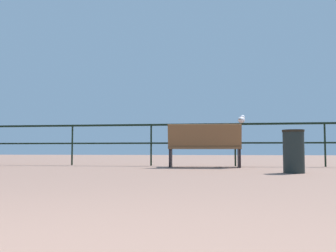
{
  "coord_description": "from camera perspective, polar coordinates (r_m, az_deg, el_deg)",
  "views": [
    {
      "loc": [
        0.73,
        -0.61,
        0.4
      ],
      "look_at": [
        -0.56,
        8.36,
        1.0
      ],
      "focal_mm": 39.57,
      "sensor_mm": 36.0,
      "label": 1
    }
  ],
  "objects": [
    {
      "name": "pier_railing",
      "position": [
        9.51,
        3.79,
        -1.31
      ],
      "size": [
        19.46,
        0.05,
        1.09
      ],
      "color": "black",
      "rests_on": "ground_plane"
    },
    {
      "name": "bench_near_left",
      "position": [
        8.69,
        5.63,
        -2.83
      ],
      "size": [
        1.71,
        0.75,
        1.0
      ],
      "color": "brown",
      "rests_on": "ground_plane"
    },
    {
      "name": "trash_bin",
      "position": [
        6.89,
        18.78,
        -3.7
      ],
      "size": [
        0.38,
        0.38,
        0.76
      ],
      "color": "black",
      "rests_on": "ground_plane"
    },
    {
      "name": "seagull_on_rail",
      "position": [
        9.55,
        11.26,
        1.02
      ],
      "size": [
        0.24,
        0.45,
        0.22
      ],
      "color": "white",
      "rests_on": "pier_railing"
    }
  ]
}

